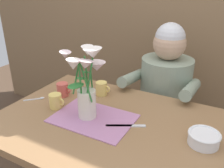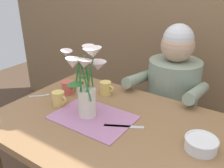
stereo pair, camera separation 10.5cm
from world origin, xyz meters
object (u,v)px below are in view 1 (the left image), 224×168
at_px(ceramic_bowl, 204,138).
at_px(dinner_knife, 125,126).
at_px(flower_vase, 87,81).
at_px(tea_cup, 56,101).
at_px(ceramic_mug, 63,90).
at_px(coffee_cup, 102,88).
at_px(seated_person, 163,104).

relative_size(ceramic_bowl, dinner_knife, 0.72).
xyz_separation_m(flower_vase, dinner_knife, (0.20, 0.01, -0.19)).
relative_size(tea_cup, ceramic_mug, 1.00).
xyz_separation_m(ceramic_bowl, coffee_cup, (-0.62, 0.20, 0.01)).
bearing_deg(tea_cup, dinner_knife, 1.71).
bearing_deg(coffee_cup, tea_cup, -117.95).
distance_m(ceramic_mug, coffee_cup, 0.23).
height_order(seated_person, dinner_knife, seated_person).
bearing_deg(ceramic_bowl, flower_vase, -174.74).
bearing_deg(ceramic_mug, seated_person, 46.39).
bearing_deg(seated_person, dinner_knife, -87.77).
bearing_deg(tea_cup, ceramic_bowl, 4.07).
relative_size(ceramic_bowl, tea_cup, 1.46).
height_order(flower_vase, tea_cup, flower_vase).
distance_m(tea_cup, coffee_cup, 0.29).
height_order(seated_person, tea_cup, seated_person).
relative_size(seated_person, ceramic_bowl, 8.35).
height_order(dinner_knife, tea_cup, tea_cup).
xyz_separation_m(seated_person, ceramic_mug, (-0.48, -0.50, 0.22)).
height_order(flower_vase, ceramic_bowl, flower_vase).
bearing_deg(coffee_cup, dinner_knife, -41.59).
relative_size(flower_vase, ceramic_bowl, 2.69).
bearing_deg(coffee_cup, ceramic_bowl, -17.99).
xyz_separation_m(tea_cup, ceramic_mug, (-0.06, 0.13, 0.00)).
bearing_deg(ceramic_bowl, seated_person, 120.40).
distance_m(flower_vase, dinner_knife, 0.28).
height_order(tea_cup, ceramic_mug, same).
distance_m(tea_cup, ceramic_mug, 0.15).
xyz_separation_m(seated_person, coffee_cup, (-0.28, -0.38, 0.22)).
bearing_deg(ceramic_bowl, tea_cup, -175.93).
bearing_deg(seated_person, ceramic_mug, -130.72).
bearing_deg(flower_vase, ceramic_mug, 153.96).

